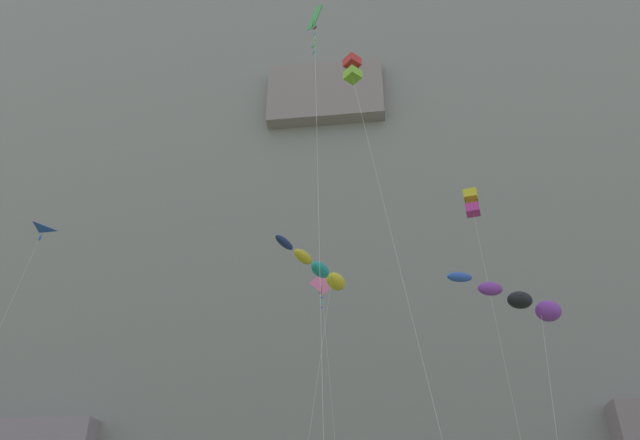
# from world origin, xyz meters

# --- Properties ---
(cliff_face) EXTENTS (180.00, 31.94, 73.64)m
(cliff_face) POSITION_xyz_m (-0.00, 66.25, 36.80)
(cliff_face) COLOR gray
(cliff_face) RESTS_ON ground
(kite_box_mid_right) EXTENTS (0.91, 4.36, 20.85)m
(kite_box_mid_right) POSITION_xyz_m (10.64, 30.30, 20.02)
(kite_box_mid_right) COLOR yellow
(kite_box_mid_right) RESTS_ON ground
(kite_windsock_high_right) EXTENTS (3.30, 6.69, 16.37)m
(kite_windsock_high_right) POSITION_xyz_m (1.98, 29.59, 15.86)
(kite_windsock_high_right) COLOR yellow
(kite_windsock_high_right) RESTS_ON ground
(kite_diamond_mid_left) EXTENTS (2.93, 5.82, 20.73)m
(kite_diamond_mid_left) POSITION_xyz_m (0.90, 39.52, 19.03)
(kite_diamond_mid_left) COLOR pink
(kite_diamond_mid_left) RESTS_ON ground
(kite_box_far_right) EXTENTS (3.31, 5.90, 24.01)m
(kite_box_far_right) POSITION_xyz_m (4.41, 22.17, 23.20)
(kite_box_far_right) COLOR red
(kite_box_far_right) RESTS_ON ground
(kite_diamond_front_field) EXTENTS (1.07, 1.89, 23.68)m
(kite_diamond_front_field) POSITION_xyz_m (2.99, 18.40, 21.76)
(kite_diamond_front_field) COLOR green
(kite_diamond_front_field) RESTS_ON ground
(kite_windsock_low_right) EXTENTS (5.24, 5.42, 12.15)m
(kite_windsock_low_right) POSITION_xyz_m (10.95, 24.34, 11.39)
(kite_windsock_low_right) COLOR purple
(kite_windsock_low_right) RESTS_ON ground
(kite_delta_upper_left) EXTENTS (2.61, 2.01, 19.91)m
(kite_delta_upper_left) POSITION_xyz_m (-16.22, 30.79, 18.84)
(kite_delta_upper_left) COLOR blue
(kite_delta_upper_left) RESTS_ON ground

